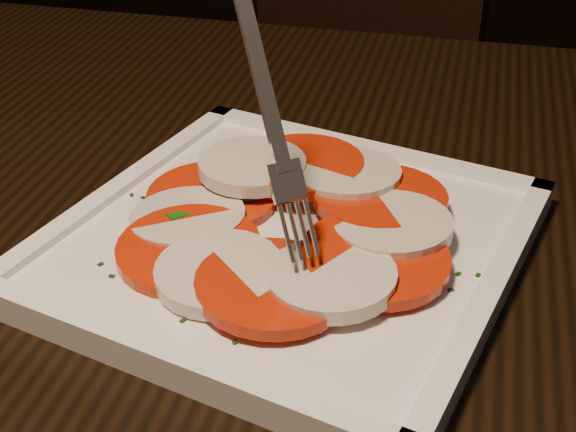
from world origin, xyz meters
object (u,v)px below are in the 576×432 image
at_px(chair, 335,83).
at_px(plate, 288,244).
at_px(fork, 257,91).
at_px(table, 351,322).

distance_m(chair, plate, 0.85).
bearing_deg(fork, table, 9.11).
distance_m(table, fork, 0.24).
bearing_deg(plate, fork, -156.32).
distance_m(plate, fork, 0.12).
relative_size(table, plate, 4.35).
height_order(table, fork, fork).
bearing_deg(plate, chair, 92.95).
xyz_separation_m(table, fork, (-0.06, -0.06, 0.22)).
bearing_deg(table, plate, -129.18).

